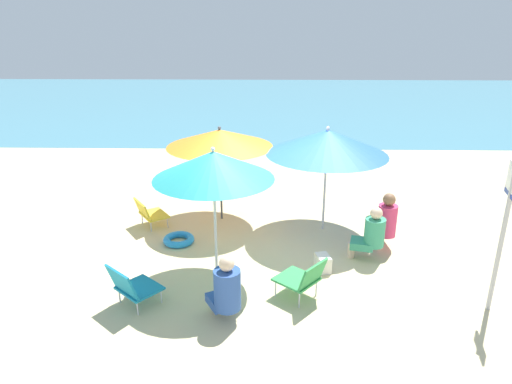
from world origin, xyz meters
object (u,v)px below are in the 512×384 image
umbrella_blue (327,142)px  beach_chair_b (303,278)px  umbrella_orange (220,138)px  umbrella_teal (213,165)px  person_c (386,221)px  warning_sign (506,216)px  beach_chair_c (132,286)px  person_b (226,290)px  person_a (371,234)px  swim_ring (179,240)px  beach_chair_a (149,212)px  beach_bag (323,263)px

umbrella_blue → beach_chair_b: (-0.54, -2.31, -1.31)m
umbrella_orange → umbrella_teal: bearing=-86.9°
umbrella_blue → person_c: umbrella_blue is taller
beach_chair_b → warning_sign: (2.48, -0.18, 1.02)m
beach_chair_c → person_b: size_ratio=0.82×
umbrella_orange → beach_chair_b: (1.36, -2.74, -1.26)m
umbrella_orange → umbrella_teal: 2.11m
person_a → swim_ring: size_ratio=1.70×
person_b → swim_ring: bearing=-3.9°
beach_chair_a → person_a: size_ratio=0.80×
warning_sign → umbrella_blue: bearing=139.4°
umbrella_blue → person_a: 1.76m
person_b → beach_bag: size_ratio=3.28×
beach_chair_b → person_c: (1.48, 1.57, 0.17)m
beach_chair_a → warning_sign: bearing=-60.9°
beach_chair_b → beach_chair_c: beach_chair_c is taller
umbrella_teal → person_a: 2.78m
beach_chair_c → person_a: 3.72m
beach_chair_b → swim_ring: beach_chair_b is taller
umbrella_blue → beach_chair_a: size_ratio=2.91×
person_b → beach_chair_a: bearing=1.7°
umbrella_teal → person_a: umbrella_teal is taller
swim_ring → umbrella_blue: bearing=13.6°
umbrella_teal → person_c: size_ratio=2.00×
beach_chair_a → beach_chair_b: beach_chair_b is taller
person_a → warning_sign: (1.32, -1.34, 0.90)m
beach_chair_b → umbrella_blue: bearing=-62.6°
beach_chair_b → warning_sign: bearing=-143.6°
person_c → warning_sign: 2.19m
umbrella_blue → beach_chair_b: umbrella_blue is taller
beach_chair_c → warning_sign: bearing=-48.2°
beach_chair_c → person_a: (3.45, 1.39, 0.14)m
umbrella_blue → umbrella_orange: umbrella_blue is taller
swim_ring → person_a: bearing=-9.4°
umbrella_teal → beach_chair_c: bearing=-140.2°
person_c → swim_ring: bearing=83.7°
beach_chair_a → beach_chair_c: (0.37, -2.56, 0.03)m
beach_chair_c → umbrella_teal: bearing=-9.0°
person_c → person_b: bearing=125.4°
umbrella_teal → umbrella_blue: bearing=42.9°
warning_sign → beach_chair_b: bearing=-172.7°
beach_chair_a → warning_sign: size_ratio=0.35×
person_a → warning_sign: bearing=148.6°
person_a → person_c: 0.52m
beach_chair_a → person_b: 3.30m
person_c → beach_bag: bearing=120.7°
umbrella_teal → person_a: (2.41, 0.52, -1.28)m
beach_chair_b → beach_chair_c: (-2.29, -0.23, -0.02)m
umbrella_orange → beach_chair_a: size_ratio=2.68×
umbrella_teal → person_b: (0.24, -1.15, -1.28)m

